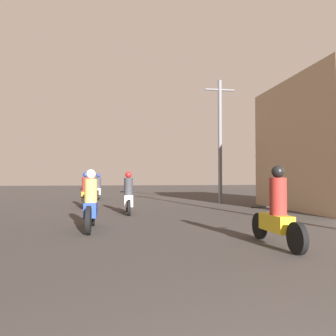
# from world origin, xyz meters

# --- Properties ---
(motorcycle_yellow) EXTENTS (0.60, 2.05, 1.56)m
(motorcycle_yellow) POSITION_xyz_m (2.11, 5.37, 0.62)
(motorcycle_yellow) COLOR black
(motorcycle_yellow) RESTS_ON ground_plane
(motorcycle_blue) EXTENTS (0.60, 2.15, 1.54)m
(motorcycle_blue) POSITION_xyz_m (-1.60, 7.98, 0.62)
(motorcycle_blue) COLOR black
(motorcycle_blue) RESTS_ON ground_plane
(motorcycle_white) EXTENTS (0.60, 1.85, 1.56)m
(motorcycle_white) POSITION_xyz_m (-0.50, 11.63, 0.62)
(motorcycle_white) COLOR black
(motorcycle_white) RESTS_ON ground_plane
(motorcycle_orange) EXTENTS (0.60, 2.00, 1.59)m
(motorcycle_orange) POSITION_xyz_m (-2.29, 14.48, 0.63)
(motorcycle_orange) COLOR black
(motorcycle_orange) RESTS_ON ground_plane
(motorcycle_silver) EXTENTS (0.60, 1.85, 1.60)m
(motorcycle_silver) POSITION_xyz_m (-2.00, 19.96, 0.63)
(motorcycle_silver) COLOR black
(motorcycle_silver) RESTS_ON ground_plane
(utility_pole_far) EXTENTS (1.60, 0.20, 6.49)m
(utility_pole_far) POSITION_xyz_m (4.47, 15.94, 3.41)
(utility_pole_far) COLOR slate
(utility_pole_far) RESTS_ON ground_plane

